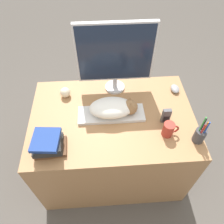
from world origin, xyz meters
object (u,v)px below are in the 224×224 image
object	(u,v)px
computer_mouse	(175,89)
coffee_mug	(169,129)
pen_cup	(200,135)
keyboard	(111,114)
monitor	(115,55)
phone	(166,116)
book_stack	(48,144)
baseball	(65,92)
cat	(115,108)

from	to	relation	value
computer_mouse	coffee_mug	xyz separation A→B (m)	(-0.15, -0.40, 0.03)
computer_mouse	pen_cup	size ratio (longest dim) A/B	0.41
keyboard	monitor	world-z (taller)	monitor
phone	book_stack	size ratio (longest dim) A/B	0.59
pen_cup	baseball	xyz separation A→B (m)	(-0.88, 0.46, -0.02)
cat	computer_mouse	xyz separation A→B (m)	(0.49, 0.22, -0.06)
coffee_mug	baseball	xyz separation A→B (m)	(-0.70, 0.40, -0.01)
baseball	coffee_mug	bearing A→B (deg)	-29.87
monitor	coffee_mug	xyz separation A→B (m)	(0.31, -0.46, -0.26)
monitor	coffee_mug	bearing A→B (deg)	-55.78
baseball	keyboard	bearing A→B (deg)	-32.51
coffee_mug	phone	world-z (taller)	phone
coffee_mug	pen_cup	bearing A→B (deg)	-18.06
keyboard	book_stack	distance (m)	0.48
keyboard	computer_mouse	world-z (taller)	computer_mouse
phone	book_stack	distance (m)	0.79
computer_mouse	phone	xyz separation A→B (m)	(-0.15, -0.30, 0.04)
cat	phone	world-z (taller)	cat
cat	coffee_mug	bearing A→B (deg)	-28.88
keyboard	monitor	bearing A→B (deg)	80.44
keyboard	pen_cup	xyz separation A→B (m)	(0.54, -0.25, 0.05)
computer_mouse	book_stack	size ratio (longest dim) A/B	0.47
computer_mouse	baseball	bearing A→B (deg)	-179.82
cat	monitor	bearing A→B (deg)	85.23
coffee_mug	pen_cup	distance (m)	0.19
keyboard	baseball	size ratio (longest dim) A/B	6.05
pen_cup	baseball	size ratio (longest dim) A/B	3.00
coffee_mug	phone	bearing A→B (deg)	86.88
cat	book_stack	size ratio (longest dim) A/B	1.63
baseball	book_stack	size ratio (longest dim) A/B	0.38
book_stack	monitor	bearing A→B (deg)	49.80
monitor	coffee_mug	distance (m)	0.62
computer_mouse	book_stack	xyz separation A→B (m)	(-0.91, -0.47, 0.04)
pen_cup	phone	world-z (taller)	pen_cup
keyboard	phone	distance (m)	0.38
keyboard	phone	bearing A→B (deg)	-12.33
cat	pen_cup	size ratio (longest dim) A/B	1.44
keyboard	book_stack	world-z (taller)	book_stack
computer_mouse	phone	size ratio (longest dim) A/B	0.80
cat	phone	bearing A→B (deg)	-13.15
monitor	phone	bearing A→B (deg)	-48.06
computer_mouse	phone	world-z (taller)	phone
keyboard	monitor	size ratio (longest dim) A/B	0.85
keyboard	pen_cup	bearing A→B (deg)	-24.31
phone	monitor	bearing A→B (deg)	131.94
cat	computer_mouse	world-z (taller)	cat
monitor	pen_cup	world-z (taller)	monitor
monitor	pen_cup	bearing A→B (deg)	-46.35
phone	keyboard	bearing A→B (deg)	167.67
cat	baseball	bearing A→B (deg)	149.22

